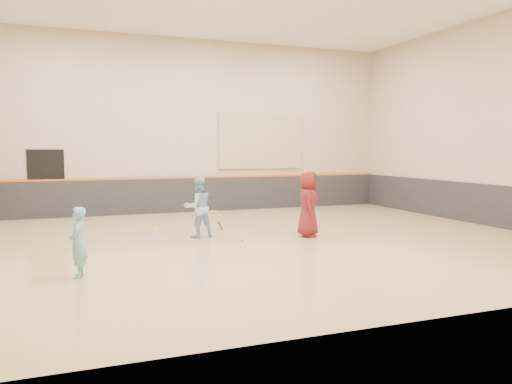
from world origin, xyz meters
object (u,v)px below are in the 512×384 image
object	(u,v)px
girl	(78,242)
spare_racket	(153,226)
young_man	(308,204)
instructor	(198,207)

from	to	relation	value
girl	spare_racket	world-z (taller)	girl
young_man	spare_racket	distance (m)	4.50
instructor	young_man	size ratio (longest dim) A/B	0.92
instructor	young_man	bearing A→B (deg)	152.58
spare_racket	young_man	bearing A→B (deg)	-38.49
girl	spare_racket	distance (m)	5.43
young_man	spare_racket	bearing A→B (deg)	73.84
instructor	young_man	world-z (taller)	young_man
girl	young_man	xyz separation A→B (m)	(5.52, 2.24, 0.22)
girl	spare_racket	size ratio (longest dim) A/B	1.86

